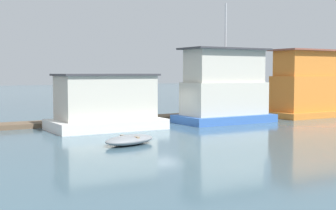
{
  "coord_description": "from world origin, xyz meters",
  "views": [
    {
      "loc": [
        -14.99,
        -26.44,
        3.47
      ],
      "look_at": [
        0.0,
        -1.0,
        1.4
      ],
      "focal_mm": 50.0,
      "sensor_mm": 36.0,
      "label": 1
    }
  ],
  "objects_px": {
    "dinghy_grey": "(130,140)",
    "houseboat_white": "(106,104)",
    "houseboat_blue": "(224,89)",
    "houseboat_orange": "(308,86)"
  },
  "relations": [
    {
      "from": "houseboat_orange",
      "to": "dinghy_grey",
      "type": "height_order",
      "value": "houseboat_orange"
    },
    {
      "from": "houseboat_white",
      "to": "dinghy_grey",
      "type": "bearing_deg",
      "value": -102.87
    },
    {
      "from": "dinghy_grey",
      "to": "houseboat_blue",
      "type": "bearing_deg",
      "value": 29.85
    },
    {
      "from": "houseboat_blue",
      "to": "dinghy_grey",
      "type": "xyz_separation_m",
      "value": [
        -10.11,
        -5.8,
        -2.09
      ]
    },
    {
      "from": "dinghy_grey",
      "to": "houseboat_white",
      "type": "bearing_deg",
      "value": 77.13
    },
    {
      "from": "houseboat_blue",
      "to": "houseboat_orange",
      "type": "height_order",
      "value": "houseboat_blue"
    },
    {
      "from": "houseboat_blue",
      "to": "houseboat_orange",
      "type": "xyz_separation_m",
      "value": [
        8.26,
        0.08,
        0.06
      ]
    },
    {
      "from": "houseboat_blue",
      "to": "houseboat_white",
      "type": "bearing_deg",
      "value": 177.07
    },
    {
      "from": "houseboat_white",
      "to": "houseboat_orange",
      "type": "relative_size",
      "value": 1.0
    },
    {
      "from": "houseboat_white",
      "to": "houseboat_blue",
      "type": "distance_m",
      "value": 8.73
    }
  ]
}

